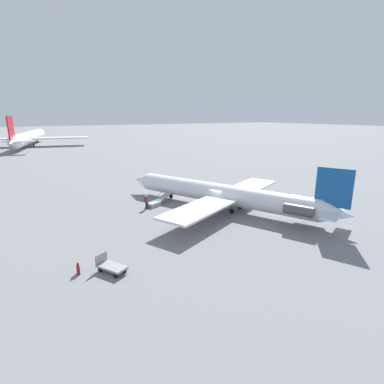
{
  "coord_description": "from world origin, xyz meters",
  "views": [
    {
      "loc": [
        -28.23,
        21.02,
        11.12
      ],
      "look_at": [
        2.91,
        2.09,
        1.65
      ],
      "focal_mm": 28.0,
      "sensor_mm": 36.0,
      "label": 1
    }
  ],
  "objects_px": {
    "airplane_main": "(226,194)",
    "passenger": "(146,201)",
    "luggage_cart": "(111,266)",
    "airplane_far_left": "(29,137)",
    "suitcase": "(78,270)",
    "boarding_stairs": "(156,203)"
  },
  "relations": [
    {
      "from": "airplane_main",
      "to": "passenger",
      "type": "relative_size",
      "value": 15.86
    },
    {
      "from": "luggage_cart",
      "to": "airplane_far_left",
      "type": "bearing_deg",
      "value": -29.11
    },
    {
      "from": "luggage_cart",
      "to": "suitcase",
      "type": "relative_size",
      "value": 2.79
    },
    {
      "from": "boarding_stairs",
      "to": "passenger",
      "type": "distance_m",
      "value": 1.76
    },
    {
      "from": "airplane_far_left",
      "to": "luggage_cart",
      "type": "height_order",
      "value": "airplane_far_left"
    },
    {
      "from": "airplane_far_left",
      "to": "luggage_cart",
      "type": "xyz_separation_m",
      "value": [
        -103.1,
        1.23,
        -2.75
      ]
    },
    {
      "from": "airplane_far_left",
      "to": "boarding_stairs",
      "type": "relative_size",
      "value": 12.73
    },
    {
      "from": "airplane_main",
      "to": "luggage_cart",
      "type": "bearing_deg",
      "value": 91.66
    },
    {
      "from": "airplane_far_left",
      "to": "luggage_cart",
      "type": "relative_size",
      "value": 21.14
    },
    {
      "from": "boarding_stairs",
      "to": "airplane_far_left",
      "type": "bearing_deg",
      "value": 72.05
    },
    {
      "from": "airplane_main",
      "to": "airplane_far_left",
      "type": "distance_m",
      "value": 96.73
    },
    {
      "from": "suitcase",
      "to": "passenger",
      "type": "bearing_deg",
      "value": -41.08
    },
    {
      "from": "boarding_stairs",
      "to": "luggage_cart",
      "type": "xyz_separation_m",
      "value": [
        -13.32,
        9.66,
        0.1
      ]
    },
    {
      "from": "airplane_main",
      "to": "luggage_cart",
      "type": "xyz_separation_m",
      "value": [
        -7.55,
        16.21,
        -1.4
      ]
    },
    {
      "from": "airplane_far_left",
      "to": "boarding_stairs",
      "type": "bearing_deg",
      "value": -160.53
    },
    {
      "from": "luggage_cart",
      "to": "suitcase",
      "type": "xyz_separation_m",
      "value": [
        0.91,
        2.09,
        -0.13
      ]
    },
    {
      "from": "passenger",
      "to": "suitcase",
      "type": "xyz_separation_m",
      "value": [
        -11.76,
        10.25,
        -0.67
      ]
    },
    {
      "from": "airplane_main",
      "to": "luggage_cart",
      "type": "relative_size",
      "value": 11.23
    },
    {
      "from": "airplane_main",
      "to": "passenger",
      "type": "xyz_separation_m",
      "value": [
        5.12,
        8.05,
        -0.86
      ]
    },
    {
      "from": "passenger",
      "to": "luggage_cart",
      "type": "height_order",
      "value": "passenger"
    },
    {
      "from": "suitcase",
      "to": "boarding_stairs",
      "type": "bearing_deg",
      "value": -43.44
    },
    {
      "from": "airplane_main",
      "to": "boarding_stairs",
      "type": "distance_m",
      "value": 8.85
    }
  ]
}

